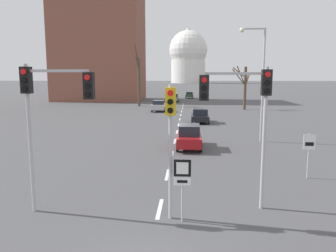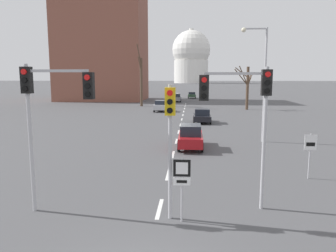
# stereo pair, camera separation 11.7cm
# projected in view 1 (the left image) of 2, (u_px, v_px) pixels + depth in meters

# --- Properties ---
(lane_stripe_0) EXTENTS (0.16, 2.00, 0.01)m
(lane_stripe_0) POSITION_uv_depth(u_px,v_px,m) (160.00, 209.00, 12.74)
(lane_stripe_0) COLOR silver
(lane_stripe_0) RESTS_ON ground_plane
(lane_stripe_1) EXTENTS (0.16, 2.00, 0.01)m
(lane_stripe_1) POSITION_uv_depth(u_px,v_px,m) (167.00, 175.00, 17.18)
(lane_stripe_1) COLOR silver
(lane_stripe_1) RESTS_ON ground_plane
(lane_stripe_2) EXTENTS (0.16, 2.00, 0.01)m
(lane_stripe_2) POSITION_uv_depth(u_px,v_px,m) (172.00, 154.00, 21.62)
(lane_stripe_2) COLOR silver
(lane_stripe_2) RESTS_ON ground_plane
(lane_stripe_3) EXTENTS (0.16, 2.00, 0.01)m
(lane_stripe_3) POSITION_uv_depth(u_px,v_px,m) (175.00, 141.00, 26.06)
(lane_stripe_3) COLOR silver
(lane_stripe_3) RESTS_ON ground_plane
(lane_stripe_4) EXTENTS (0.16, 2.00, 0.01)m
(lane_stripe_4) POSITION_uv_depth(u_px,v_px,m) (177.00, 132.00, 30.50)
(lane_stripe_4) COLOR silver
(lane_stripe_4) RESTS_ON ground_plane
(lane_stripe_5) EXTENTS (0.16, 2.00, 0.01)m
(lane_stripe_5) POSITION_uv_depth(u_px,v_px,m) (179.00, 125.00, 34.94)
(lane_stripe_5) COLOR silver
(lane_stripe_5) RESTS_ON ground_plane
(lane_stripe_6) EXTENTS (0.16, 2.00, 0.01)m
(lane_stripe_6) POSITION_uv_depth(u_px,v_px,m) (180.00, 119.00, 39.39)
(lane_stripe_6) COLOR silver
(lane_stripe_6) RESTS_ON ground_plane
(lane_stripe_7) EXTENTS (0.16, 2.00, 0.01)m
(lane_stripe_7) POSITION_uv_depth(u_px,v_px,m) (181.00, 115.00, 43.83)
(lane_stripe_7) COLOR silver
(lane_stripe_7) RESTS_ON ground_plane
(lane_stripe_8) EXTENTS (0.16, 2.00, 0.01)m
(lane_stripe_8) POSITION_uv_depth(u_px,v_px,m) (182.00, 112.00, 48.27)
(lane_stripe_8) COLOR silver
(lane_stripe_8) RESTS_ON ground_plane
(lane_stripe_9) EXTENTS (0.16, 2.00, 0.01)m
(lane_stripe_9) POSITION_uv_depth(u_px,v_px,m) (182.00, 109.00, 52.71)
(lane_stripe_9) COLOR silver
(lane_stripe_9) RESTS_ON ground_plane
(lane_stripe_10) EXTENTS (0.16, 2.00, 0.01)m
(lane_stripe_10) POSITION_uv_depth(u_px,v_px,m) (183.00, 106.00, 57.15)
(lane_stripe_10) COLOR silver
(lane_stripe_10) RESTS_ON ground_plane
(lane_stripe_11) EXTENTS (0.16, 2.00, 0.01)m
(lane_stripe_11) POSITION_uv_depth(u_px,v_px,m) (183.00, 104.00, 61.59)
(lane_stripe_11) COLOR silver
(lane_stripe_11) RESTS_ON ground_plane
(traffic_signal_centre_tall) EXTENTS (0.36, 0.34, 4.83)m
(traffic_signal_centre_tall) POSITION_uv_depth(u_px,v_px,m) (171.00, 126.00, 11.39)
(traffic_signal_centre_tall) COLOR #B2B2B7
(traffic_signal_centre_tall) RESTS_ON ground_plane
(traffic_signal_near_right) EXTENTS (2.66, 0.34, 5.46)m
(traffic_signal_near_right) POSITION_uv_depth(u_px,v_px,m) (244.00, 102.00, 12.24)
(traffic_signal_near_right) COLOR #B2B2B7
(traffic_signal_near_right) RESTS_ON ground_plane
(traffic_signal_near_left) EXTENTS (2.65, 0.34, 5.55)m
(traffic_signal_near_left) POSITION_uv_depth(u_px,v_px,m) (48.00, 101.00, 11.85)
(traffic_signal_near_left) COLOR #B2B2B7
(traffic_signal_near_left) RESTS_ON ground_plane
(route_sign_post) EXTENTS (0.60, 0.08, 2.31)m
(route_sign_post) POSITION_uv_depth(u_px,v_px,m) (182.00, 179.00, 11.39)
(route_sign_post) COLOR #B2B2B7
(route_sign_post) RESTS_ON ground_plane
(speed_limit_sign) EXTENTS (0.60, 0.08, 2.29)m
(speed_limit_sign) POSITION_uv_depth(u_px,v_px,m) (309.00, 148.00, 16.35)
(speed_limit_sign) COLOR #B2B2B7
(speed_limit_sign) RESTS_ON ground_plane
(street_lamp_right) EXTENTS (1.99, 0.36, 8.77)m
(street_lamp_right) POSITION_uv_depth(u_px,v_px,m) (259.00, 74.00, 25.14)
(street_lamp_right) COLOR #B2B2B7
(street_lamp_right) RESTS_ON ground_plane
(sedan_near_left) EXTENTS (1.97, 3.86, 1.65)m
(sedan_near_left) POSITION_uv_depth(u_px,v_px,m) (159.00, 106.00, 48.23)
(sedan_near_left) COLOR #B7B7BC
(sedan_near_left) RESTS_ON ground_plane
(sedan_near_right) EXTENTS (1.77, 4.15, 1.72)m
(sedan_near_right) POSITION_uv_depth(u_px,v_px,m) (189.00, 136.00, 23.45)
(sedan_near_right) COLOR maroon
(sedan_near_right) RESTS_ON ground_plane
(sedan_mid_centre) EXTENTS (1.77, 4.28, 1.69)m
(sedan_mid_centre) POSITION_uv_depth(u_px,v_px,m) (174.00, 98.00, 66.79)
(sedan_mid_centre) COLOR slate
(sedan_mid_centre) RESTS_ON ground_plane
(sedan_far_left) EXTENTS (1.95, 3.93, 1.58)m
(sedan_far_left) POSITION_uv_depth(u_px,v_px,m) (200.00, 116.00, 36.46)
(sedan_far_left) COLOR black
(sedan_far_left) RESTS_ON ground_plane
(sedan_far_right) EXTENTS (1.90, 3.89, 1.49)m
(sedan_far_right) POSITION_uv_depth(u_px,v_px,m) (189.00, 95.00, 78.23)
(sedan_far_right) COLOR #2D4C33
(sedan_far_right) RESTS_ON ground_plane
(bare_tree_left_near) EXTENTS (0.83, 4.97, 10.39)m
(bare_tree_left_near) POSITION_uv_depth(u_px,v_px,m) (139.00, 79.00, 56.35)
(bare_tree_left_near) COLOR brown
(bare_tree_left_near) RESTS_ON ground_plane
(bare_tree_right_near) EXTENTS (3.19, 3.51, 6.74)m
(bare_tree_right_near) POSITION_uv_depth(u_px,v_px,m) (244.00, 86.00, 50.70)
(bare_tree_right_near) COLOR brown
(bare_tree_right_near) RESTS_ON ground_plane
(capitol_dome) EXTENTS (30.21, 30.21, 42.67)m
(capitol_dome) POSITION_uv_depth(u_px,v_px,m) (188.00, 57.00, 261.39)
(capitol_dome) COLOR silver
(capitol_dome) RESTS_ON ground_plane
(apartment_block_left) EXTENTS (18.00, 14.00, 24.48)m
(apartment_block_left) POSITION_uv_depth(u_px,v_px,m) (100.00, 43.00, 70.63)
(apartment_block_left) COLOR brown
(apartment_block_left) RESTS_ON ground_plane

